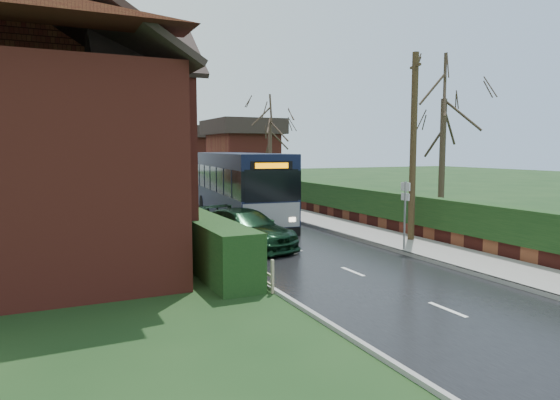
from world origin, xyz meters
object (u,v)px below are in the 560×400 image
bus_stop_sign (405,206)px  car_silver (175,212)px  car_green (245,229)px  telegraph_pole (413,148)px  bus (238,187)px  brick_house (33,131)px

bus_stop_sign → car_silver: bearing=111.0°
car_silver → bus_stop_sign: bus_stop_sign is taller
car_green → telegraph_pole: (6.40, -1.94, 3.07)m
bus_stop_sign → bus: bearing=92.2°
car_green → bus_stop_sign: 6.03m
car_green → car_silver: bearing=86.1°
brick_house → bus: size_ratio=1.23×
brick_house → telegraph_pole: bearing=-15.2°
bus → car_green: bus is taller
bus_stop_sign → telegraph_pole: bearing=32.4°
brick_house → bus: brick_house is taller
car_silver → car_green: (1.20, -6.39, 0.04)m
bus → telegraph_pole: size_ratio=1.58×
brick_house → bus: bearing=29.9°
brick_house → car_green: (7.13, -1.74, -3.65)m
telegraph_pole → bus: bearing=132.0°
brick_house → bus_stop_sign: brick_house is taller
brick_house → car_green: 8.20m
car_silver → car_green: bearing=-89.0°
brick_house → car_green: bearing=-13.7°
car_silver → car_green: 6.50m
car_silver → telegraph_pole: telegraph_pole is taller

